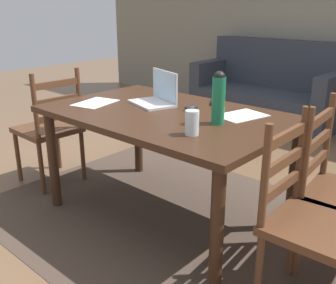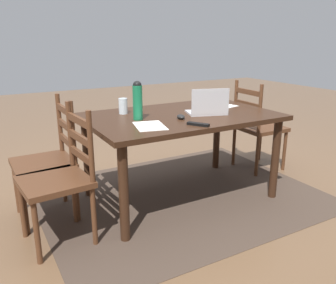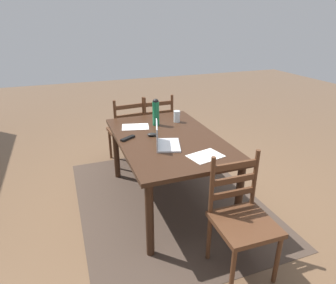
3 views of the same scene
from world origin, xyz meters
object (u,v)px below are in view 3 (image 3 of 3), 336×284
Objects in this scene: tv_remote at (128,138)px; chair_right_far at (127,131)px; computer_mouse at (152,135)px; chair_right_near at (155,128)px; water_bottle at (155,112)px; drinking_glass at (177,116)px; chair_left_near at (242,219)px; laptop at (163,140)px; dining_table at (168,145)px.

chair_right_far is at bearing -43.69° from tv_remote.
computer_mouse is 0.59× the size of tv_remote.
chair_right_near is 1.20m from tv_remote.
water_bottle is 0.28m from drinking_glass.
water_bottle is 2.30× the size of drinking_glass.
water_bottle is (1.48, 0.21, 0.45)m from chair_left_near.
laptop is 2.19× the size of tv_remote.
water_bottle is 1.80× the size of tv_remote.
drinking_glass is 0.52m from computer_mouse.
tv_remote is at bearing 127.88° from water_bottle.
chair_right_far is at bearing 34.66° from drinking_glass.
dining_table is 4.28× the size of laptop.
chair_right_near reaches higher than tv_remote.
chair_left_near reaches higher than computer_mouse.
chair_right_near is at bearing -14.19° from laptop.
laptop is at bearing 147.95° from drinking_glass.
tv_remote is (1.18, 0.60, 0.31)m from chair_left_near.
chair_left_near is at bearing -169.40° from dining_table.
drinking_glass is at bearing -32.01° from dining_table.
water_bottle reaches higher than chair_right_near.
laptop is at bearing -160.01° from computer_mouse.
chair_right_far is (1.08, 0.20, -0.21)m from dining_table.
chair_right_near is at bearing 0.00° from chair_left_near.
chair_right_near is at bearing -90.02° from chair_right_far.
chair_right_near reaches higher than computer_mouse.
water_bottle reaches higher than tv_remote.
tv_remote is at bearing 116.17° from drinking_glass.
chair_left_near is at bearing -180.00° from chair_right_near.
drinking_glass is 0.74m from tv_remote.
chair_left_near is 1.00× the size of chair_right_near.
dining_table is 1.67× the size of chair_left_near.
drinking_glass is at bearing -174.90° from chair_right_near.
drinking_glass is (-0.66, -0.06, 0.36)m from chair_right_near.
chair_right_near is 9.50× the size of computer_mouse.
tv_remote is at bearing 148.72° from chair_right_near.
laptop reaches higher than tv_remote.
water_bottle is at bearing 93.86° from drinking_glass.
chair_right_near is at bearing -63.51° from tv_remote.
dining_table is 0.52m from drinking_glass.
chair_right_far is 1.32m from laptop.
chair_left_near reaches higher than tv_remote.
computer_mouse is at bearing 155.88° from water_bottle.
chair_left_near is 1.01m from laptop.
chair_left_near is 1.57m from water_bottle.
computer_mouse is at bearing 58.05° from dining_table.
dining_table is at bearing -169.65° from chair_right_far.
chair_right_near is (-0.00, -0.40, 0.00)m from chair_right_far.
chair_left_near is at bearing -169.53° from chair_right_far.
water_bottle is at bearing 163.14° from chair_right_near.
computer_mouse is at bearing 4.90° from laptop.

